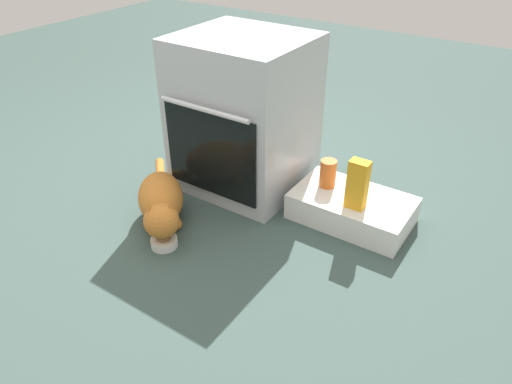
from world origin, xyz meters
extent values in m
plane|color=#384C47|center=(0.00, 0.00, 0.00)|extent=(8.00, 8.00, 0.00)
cube|color=#B7BABF|center=(0.01, 0.40, 0.40)|extent=(0.63, 0.57, 0.80)
cube|color=black|center=(0.01, 0.11, 0.30)|extent=(0.53, 0.01, 0.44)
cylinder|color=silver|center=(0.01, 0.08, 0.54)|extent=(0.50, 0.02, 0.02)
cube|color=white|center=(0.65, 0.38, 0.07)|extent=(0.56, 0.35, 0.13)
cylinder|color=white|center=(0.03, -0.28, 0.02)|extent=(0.12, 0.12, 0.04)
sphere|color=brown|center=(0.03, -0.28, 0.03)|extent=(0.07, 0.07, 0.07)
ellipsoid|color=#C6752D|center=(-0.13, -0.12, 0.12)|extent=(0.39, 0.40, 0.21)
sphere|color=#C6752D|center=(0.03, -0.28, 0.14)|extent=(0.16, 0.16, 0.16)
cone|color=#C6752D|center=(0.06, -0.25, 0.20)|extent=(0.06, 0.06, 0.07)
cone|color=#C6752D|center=(-0.01, -0.31, 0.20)|extent=(0.06, 0.06, 0.07)
cylinder|color=#C6752D|center=(-0.33, 0.08, 0.07)|extent=(0.24, 0.24, 0.08)
sphere|color=#C6752D|center=(-0.01, -0.16, 0.03)|extent=(0.06, 0.06, 0.06)
sphere|color=#C6752D|center=(-0.10, -0.24, 0.03)|extent=(0.06, 0.06, 0.06)
cylinder|color=#D16023|center=(0.50, 0.40, 0.20)|extent=(0.08, 0.08, 0.14)
cube|color=orange|center=(0.69, 0.31, 0.25)|extent=(0.09, 0.06, 0.24)
camera|label=1|loc=(1.33, -1.47, 1.39)|focal=33.52mm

